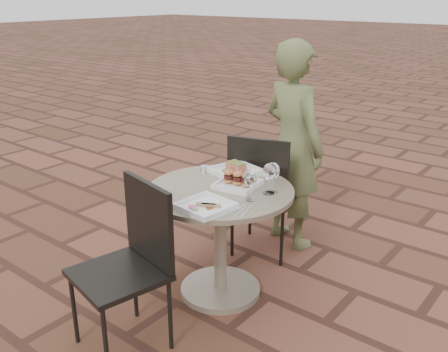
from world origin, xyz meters
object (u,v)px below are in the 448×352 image
Objects in this scene: cafe_table at (220,225)px; chair_far at (262,186)px; plate_salmon at (236,170)px; plate_tuna at (205,206)px; plate_sliders at (238,181)px; diner at (293,146)px; chair_near at (133,253)px.

chair_far is at bearing 97.89° from cafe_table.
plate_salmon is 1.17× the size of plate_tuna.
plate_salmon is (-0.09, 0.28, 0.27)m from cafe_table.
diner is at bearing 96.79° from plate_sliders.
chair_near is 3.36× the size of plate_sliders.
plate_tuna is at bearing 87.88° from chair_far.
cafe_table is 0.40m from plate_salmon.
diner is at bearing 97.62° from plate_tuna.
chair_near is (0.01, -1.23, 0.00)m from chair_far.
diner is at bearing 100.91° from chair_near.
chair_near is 1.58m from diner.
chair_far is 0.36m from plate_salmon.
plate_salmon is 1.22× the size of plate_sliders.
plate_salmon reaches higher than cafe_table.
chair_far is 0.90m from plate_tuna.
diner is 0.82m from plate_sliders.
plate_sliders is (0.14, -0.48, 0.21)m from chair_far.
plate_tuna is (0.20, -0.85, 0.20)m from chair_far.
cafe_table is 0.97× the size of chair_near.
plate_sliders is (0.10, -0.81, -0.01)m from diner.
chair_far is 2.75× the size of plate_salmon.
chair_far is at bearing 87.79° from plate_salmon.
chair_far is 0.41m from diner.
plate_sliders reaches higher than cafe_table.
chair_near is 2.75× the size of plate_salmon.
chair_near is at bearing -88.77° from plate_salmon.
chair_far is at bearing 103.27° from plate_tuna.
plate_tuna is (0.19, 0.37, 0.20)m from chair_near.
plate_tuna is (0.21, -0.56, -0.01)m from plate_salmon.
plate_salmon is at bearing 103.39° from chair_near.
chair_far is at bearing 106.25° from plate_sliders.
plate_tuna is (0.16, -1.19, -0.03)m from diner.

